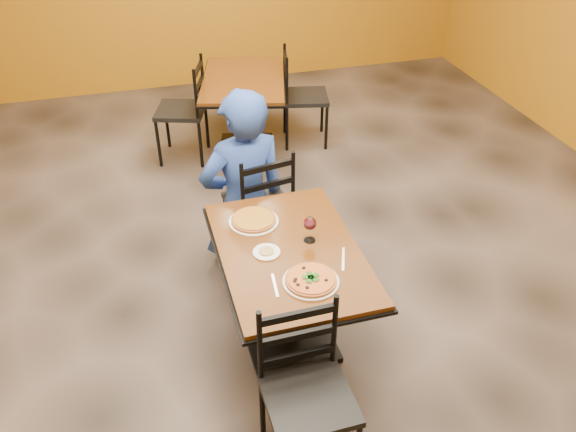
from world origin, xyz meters
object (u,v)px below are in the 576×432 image
object	(u,v)px
pizza_main	(311,279)
side_plate	(267,252)
chair_main_near	(309,400)
chair_second_right	(305,97)
chair_main_far	(258,202)
plate_far	(254,221)
diner	(243,178)
plate_main	(311,282)
wine_glass	(310,228)
chair_second_left	(181,111)
table_main	(289,275)
pizza_far	(254,219)
table_second	(244,97)

from	to	relation	value
pizza_main	side_plate	xyz separation A→B (m)	(-0.17, 0.31, -0.02)
chair_main_near	chair_second_right	bearing A→B (deg)	72.23
chair_main_far	side_plate	xyz separation A→B (m)	(-0.17, -0.94, 0.29)
plate_far	diner	bearing A→B (deg)	83.79
plate_main	pizza_main	xyz separation A→B (m)	(0.00, 0.00, 0.02)
chair_main_near	wine_glass	bearing A→B (deg)	71.82
chair_main_far	chair_second_left	world-z (taller)	chair_second_left
diner	wine_glass	world-z (taller)	diner
plate_main	wine_glass	bearing A→B (deg)	73.53
chair_main_near	side_plate	world-z (taller)	chair_main_near
wine_glass	side_plate	bearing A→B (deg)	-170.26
plate_far	wine_glass	world-z (taller)	wine_glass
table_main	side_plate	size ratio (longest dim) A/B	7.69
diner	chair_main_far	bearing A→B (deg)	161.25
chair_second_left	chair_second_right	size ratio (longest dim) A/B	1.02
table_main	plate_main	size ratio (longest dim) A/B	3.97
chair_second_right	plate_main	world-z (taller)	chair_second_right
pizza_main	chair_second_right	bearing A→B (deg)	73.23
plate_main	wine_glass	world-z (taller)	wine_glass
chair_second_left	pizza_far	bearing A→B (deg)	22.42
diner	plate_far	size ratio (longest dim) A/B	4.40
chair_second_left	wine_glass	size ratio (longest dim) A/B	5.45
table_main	side_plate	bearing A→B (deg)	174.98
chair_second_right	wine_glass	bearing A→B (deg)	175.63
chair_main_near	wine_glass	xyz separation A→B (m)	(0.28, 0.90, 0.37)
plate_main	pizza_far	world-z (taller)	pizza_far
pizza_far	chair_second_right	bearing A→B (deg)	65.43
table_second	chair_main_far	world-z (taller)	chair_main_far
diner	pizza_far	xyz separation A→B (m)	(-0.07, -0.64, 0.09)
chair_main_near	plate_far	bearing A→B (deg)	89.03
chair_second_right	pizza_far	distance (m)	2.57
diner	side_plate	bearing A→B (deg)	76.68
table_second	pizza_main	size ratio (longest dim) A/B	4.72
chair_second_right	plate_far	bearing A→B (deg)	167.87
chair_second_left	chair_second_right	xyz separation A→B (m)	(1.24, 0.00, -0.01)
side_plate	wine_glass	world-z (taller)	wine_glass
table_main	plate_main	world-z (taller)	plate_main
table_second	plate_far	bearing A→B (deg)	-100.75
chair_main_far	plate_far	world-z (taller)	chair_main_far
wine_glass	chair_second_right	bearing A→B (deg)	73.19
chair_main_near	wine_glass	size ratio (longest dim) A/B	5.26
table_main	plate_main	xyz separation A→B (m)	(0.04, -0.30, 0.20)
chair_main_far	plate_far	distance (m)	0.71
pizza_main	side_plate	distance (m)	0.36
chair_main_near	diner	world-z (taller)	diner
chair_main_near	plate_main	xyz separation A→B (m)	(0.17, 0.54, 0.28)
chair_main_near	plate_far	distance (m)	1.20
chair_main_near	plate_main	distance (m)	0.63
chair_main_far	chair_main_near	bearing A→B (deg)	74.38
pizza_main	table_main	bearing A→B (deg)	96.64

